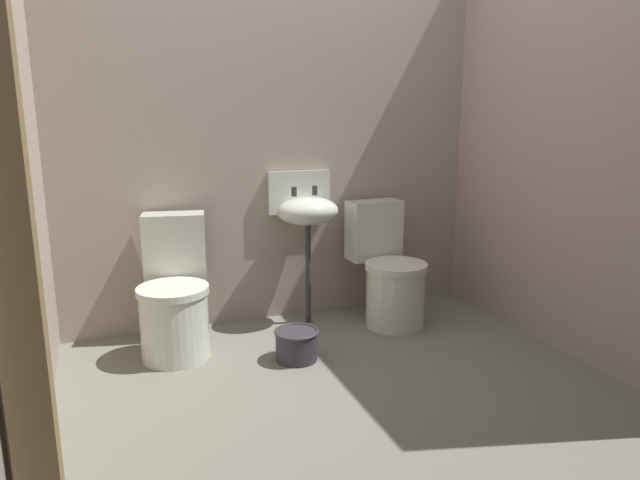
{
  "coord_description": "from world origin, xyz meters",
  "views": [
    {
      "loc": [
        -1.07,
        -2.54,
        1.39
      ],
      "look_at": [
        0.0,
        0.26,
        0.7
      ],
      "focal_mm": 32.37,
      "sensor_mm": 36.0,
      "label": 1
    }
  ],
  "objects": [
    {
      "name": "wall_right",
      "position": [
        1.43,
        0.1,
        1.23
      ],
      "size": [
        0.1,
        2.29,
        2.46
      ],
      "primitive_type": "cube",
      "color": "#A38D83",
      "rests_on": "ground"
    },
    {
      "name": "toilet_right",
      "position": [
        0.65,
        0.7,
        0.32
      ],
      "size": [
        0.42,
        0.61,
        0.78
      ],
      "rotation": [
        0.0,
        0.0,
        3.19
      ],
      "color": "silver",
      "rests_on": "ground"
    },
    {
      "name": "wooden_door_post",
      "position": [
        -1.3,
        -0.9,
        1.23
      ],
      "size": [
        0.11,
        0.11,
        2.46
      ],
      "primitive_type": "cube",
      "color": "olive",
      "rests_on": "ground"
    },
    {
      "name": "sink",
      "position": [
        0.14,
        0.88,
        0.75
      ],
      "size": [
        0.42,
        0.35,
        0.99
      ],
      "color": "#343037",
      "rests_on": "ground"
    },
    {
      "name": "wall_left",
      "position": [
        -1.43,
        0.1,
        1.23
      ],
      "size": [
        0.1,
        2.29,
        2.46
      ],
      "primitive_type": "cube",
      "color": "#A59486",
      "rests_on": "ground"
    },
    {
      "name": "wall_back",
      "position": [
        0.0,
        1.1,
        1.23
      ],
      "size": [
        3.15,
        0.1,
        2.46
      ],
      "primitive_type": "cube",
      "color": "#A49386",
      "rests_on": "ground"
    },
    {
      "name": "ground_plane",
      "position": [
        0.0,
        0.0,
        -0.04
      ],
      "size": [
        3.15,
        2.49,
        0.08
      ],
      "primitive_type": "cube",
      "color": "slate"
    },
    {
      "name": "toilet_left",
      "position": [
        -0.73,
        0.7,
        0.32
      ],
      "size": [
        0.48,
        0.65,
        0.78
      ],
      "rotation": [
        0.0,
        0.0,
        2.95
      ],
      "color": "silver",
      "rests_on": "ground"
    },
    {
      "name": "bucket",
      "position": [
        -0.11,
        0.33,
        0.09
      ],
      "size": [
        0.25,
        0.25,
        0.17
      ],
      "color": "#343037",
      "rests_on": "ground"
    }
  ]
}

